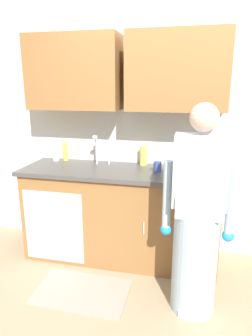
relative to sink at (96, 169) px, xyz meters
name	(u,v)px	position (x,y,z in m)	size (l,w,h in m)	color
ground_plane	(167,310)	(0.81, -0.71, -0.93)	(9.00, 9.00, 0.00)	#998466
kitchen_wall_with_uppers	(168,112)	(0.67, 0.29, 0.55)	(4.80, 0.44, 2.70)	silver
counter_cabinet	(121,216)	(0.25, -0.01, -0.48)	(1.90, 0.62, 0.90)	brown
countertop	(121,171)	(0.26, -0.01, -0.01)	(1.96, 0.66, 0.04)	#474442
sink	(96,169)	(0.00, 0.00, 0.00)	(0.50, 0.36, 0.35)	#B7BABF
person_at_sink	(197,229)	(0.99, -0.62, -0.23)	(0.55, 0.34, 1.62)	white
floor_mat	(82,291)	(0.06, -0.66, -0.92)	(0.80, 0.50, 0.01)	gray
bottle_water_short	(214,159)	(1.14, 0.20, 0.12)	(0.06, 0.06, 0.21)	#2D8C4C
bottle_dish_liquid	(197,155)	(0.97, 0.21, 0.15)	(0.06, 0.06, 0.26)	#334CB2
bottle_soap	(56,150)	(-0.52, 0.18, 0.13)	(0.07, 0.07, 0.23)	silver
bottle_cleaner_spray	(66,151)	(-0.42, 0.23, 0.11)	(0.06, 0.06, 0.20)	#D8D14C
bottle_water_tall	(143,156)	(0.44, 0.22, 0.11)	(0.08, 0.08, 0.19)	#D8D14C
cup_by_sink	(157,167)	(0.61, -0.02, 0.07)	(0.08, 0.08, 0.10)	#33478C
knife_on_counter	(192,176)	(0.93, -0.09, 0.02)	(0.24, 0.02, 0.01)	silver
sponge	(176,167)	(0.78, 0.13, 0.03)	(0.11, 0.07, 0.03)	#4CBF4C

